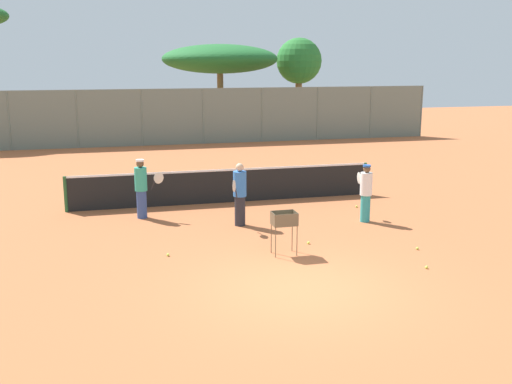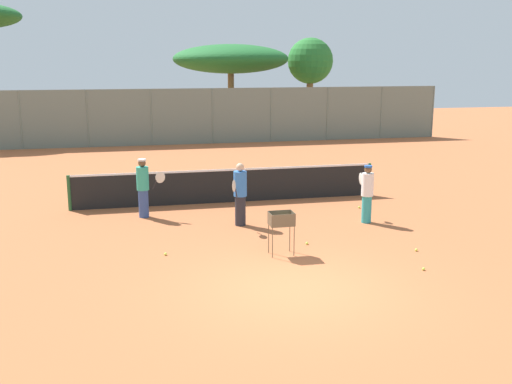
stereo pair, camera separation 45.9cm
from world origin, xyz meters
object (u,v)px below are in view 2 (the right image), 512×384
(player_white_outfit, at_px, (367,193))
(tennis_net, at_px, (227,185))
(player_red_cap, at_px, (143,187))
(player_yellow_shirt, at_px, (240,194))
(ball_cart, at_px, (282,222))

(player_white_outfit, bearing_deg, tennis_net, 47.85)
(player_red_cap, xyz_separation_m, player_yellow_shirt, (2.51, -1.46, 0.01))
(player_white_outfit, relative_size, player_red_cap, 0.95)
(player_red_cap, bearing_deg, player_white_outfit, 7.44)
(player_yellow_shirt, relative_size, ball_cart, 1.70)
(tennis_net, distance_m, player_yellow_shirt, 2.73)
(tennis_net, distance_m, player_red_cap, 2.93)
(tennis_net, bearing_deg, player_red_cap, -154.61)
(player_red_cap, xyz_separation_m, ball_cart, (2.97, -4.11, -0.10))
(player_white_outfit, distance_m, ball_cart, 3.70)
(player_red_cap, bearing_deg, tennis_net, 50.75)
(player_yellow_shirt, bearing_deg, player_red_cap, -91.46)
(player_white_outfit, distance_m, player_red_cap, 6.27)
(tennis_net, relative_size, player_yellow_shirt, 5.63)
(tennis_net, bearing_deg, player_yellow_shirt, -92.64)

